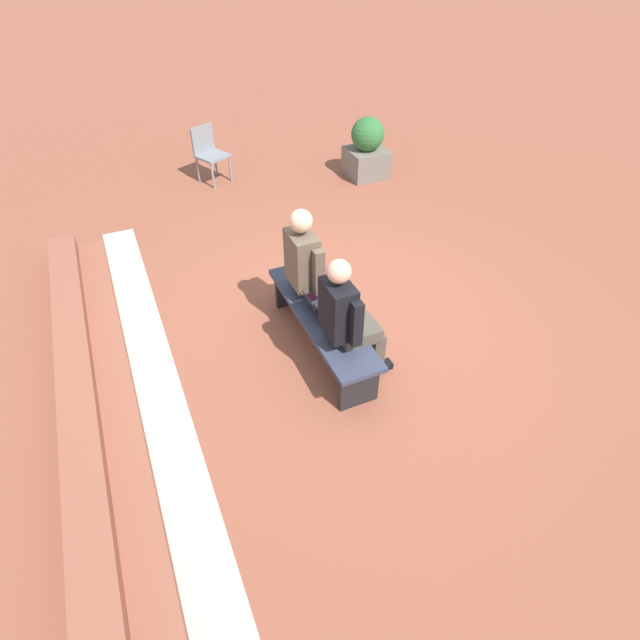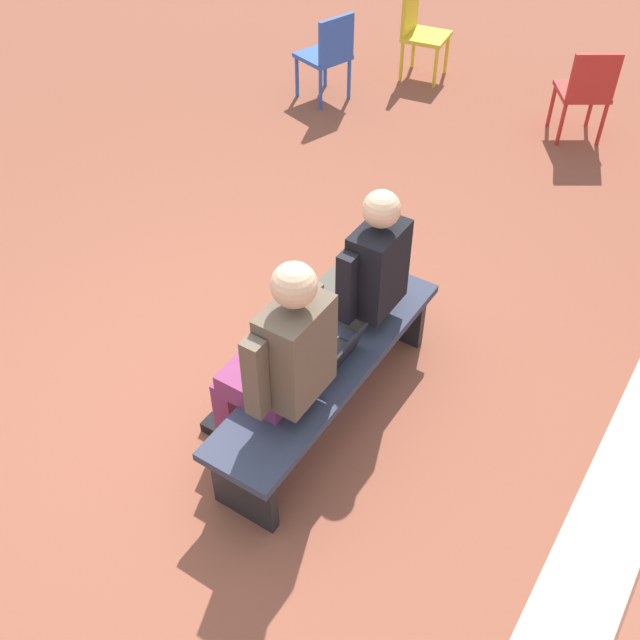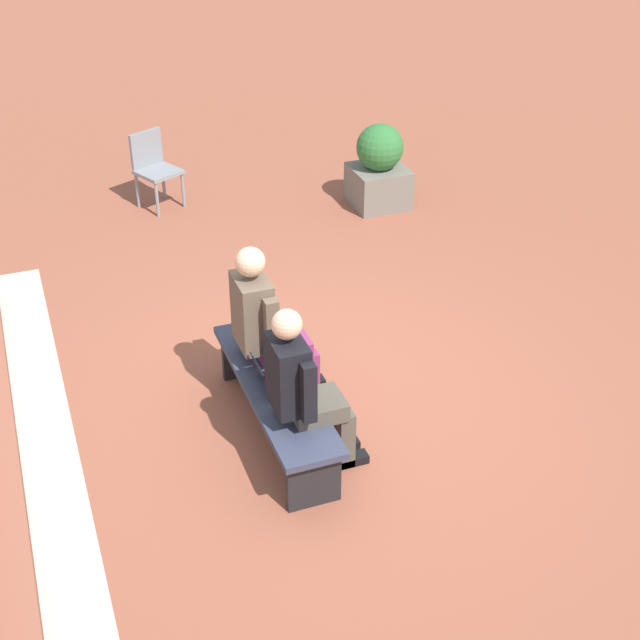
% 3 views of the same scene
% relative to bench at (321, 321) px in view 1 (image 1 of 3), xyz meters
% --- Properties ---
extents(ground_plane, '(60.00, 60.00, 0.00)m').
position_rel_bench_xyz_m(ground_plane, '(0.28, -0.39, -0.35)').
color(ground_plane, brown).
extents(concrete_strip, '(6.48, 0.40, 0.01)m').
position_rel_bench_xyz_m(concrete_strip, '(0.00, 1.61, -0.35)').
color(concrete_strip, '#B7B2A8').
rests_on(concrete_strip, ground).
extents(brick_steps, '(5.68, 0.60, 0.30)m').
position_rel_bench_xyz_m(brick_steps, '(-0.00, 2.16, -0.23)').
color(brick_steps, '#93513D').
rests_on(brick_steps, ground).
extents(bench, '(1.80, 0.44, 0.45)m').
position_rel_bench_xyz_m(bench, '(0.00, 0.00, 0.00)').
color(bench, '#33384C').
rests_on(bench, ground).
extents(person_student, '(0.52, 0.66, 1.31)m').
position_rel_bench_xyz_m(person_student, '(-0.43, -0.07, 0.35)').
color(person_student, '#4C473D').
rests_on(person_student, ground).
extents(person_adult, '(0.56, 0.71, 1.37)m').
position_rel_bench_xyz_m(person_adult, '(0.37, -0.07, 0.37)').
color(person_adult, '#7F2D5B').
rests_on(person_adult, ground).
extents(laptop, '(0.32, 0.29, 0.21)m').
position_rel_bench_xyz_m(laptop, '(-0.01, 0.01, 0.15)').
color(laptop, black).
rests_on(laptop, bench).
extents(plastic_chair_far_right, '(0.56, 0.56, 0.84)m').
position_rel_bench_xyz_m(plastic_chair_far_right, '(4.34, -0.00, 0.13)').
color(plastic_chair_far_right, gray).
rests_on(plastic_chair_far_right, ground).
extents(planter, '(0.60, 0.60, 0.94)m').
position_rel_bench_xyz_m(planter, '(3.48, -2.35, 0.08)').
color(planter, '#6B665B').
rests_on(planter, ground).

